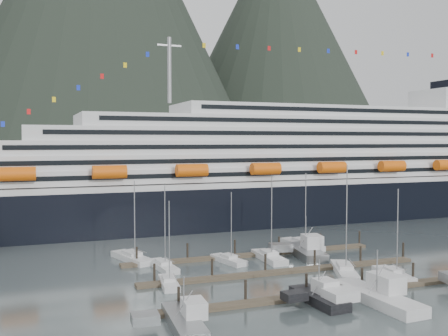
{
  "coord_description": "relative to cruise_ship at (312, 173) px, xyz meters",
  "views": [
    {
      "loc": [
        -43.43,
        -70.52,
        21.06
      ],
      "look_at": [
        -8.24,
        22.0,
        15.87
      ],
      "focal_mm": 42.0,
      "sensor_mm": 36.0,
      "label": 1
    }
  ],
  "objects": [
    {
      "name": "mountains",
      "position": [
        22.46,
        533.6,
        151.36
      ],
      "size": [
        870.0,
        440.0,
        420.0
      ],
      "color": "black",
      "rests_on": "ground"
    },
    {
      "name": "sailboat_f",
      "position": [
        -40.92,
        -42.14,
        -11.63
      ],
      "size": [
        4.23,
        8.51,
        12.67
      ],
      "rotation": [
        0.0,
        0.0,
        1.81
      ],
      "color": "silver",
      "rests_on": "ground"
    },
    {
      "name": "sailboat_d",
      "position": [
        -26.65,
        -55.98,
        -11.59
      ],
      "size": [
        7.33,
        11.87,
        17.77
      ],
      "rotation": [
        0.0,
        0.0,
        1.15
      ],
      "color": "silver",
      "rests_on": "ground"
    },
    {
      "name": "dock_near",
      "position": [
        -34.95,
        -64.89,
        -11.73
      ],
      "size": [
        48.18,
        2.28,
        3.2
      ],
      "color": "#463C2D",
      "rests_on": "ground"
    },
    {
      "name": "sailboat_h",
      "position": [
        -20.84,
        -60.5,
        -11.61
      ],
      "size": [
        3.72,
        9.13,
        14.22
      ],
      "rotation": [
        0.0,
        0.0,
        1.44
      ],
      "color": "silver",
      "rests_on": "ground"
    },
    {
      "name": "sailboat_c",
      "position": [
        -33.54,
        -42.91,
        -11.59
      ],
      "size": [
        3.33,
        10.53,
        15.57
      ],
      "rotation": [
        0.0,
        0.0,
        1.52
      ],
      "color": "silver",
      "rests_on": "ground"
    },
    {
      "name": "sailboat_e",
      "position": [
        -56.29,
        -34.95,
        -11.6
      ],
      "size": [
        5.92,
        11.41,
        14.7
      ],
      "rotation": [
        0.0,
        0.0,
        1.86
      ],
      "color": "silver",
      "rests_on": "ground"
    },
    {
      "name": "dock_mid",
      "position": [
        -34.95,
        -51.89,
        -11.73
      ],
      "size": [
        48.18,
        2.28,
        3.2
      ],
      "color": "#463C2D",
      "rests_on": "ground"
    },
    {
      "name": "sailboat_b",
      "position": [
        -52.58,
        -42.53,
        -11.62
      ],
      "size": [
        3.22,
        9.43,
        14.56
      ],
      "rotation": [
        0.0,
        0.0,
        1.66
      ],
      "color": "silver",
      "rests_on": "ground"
    },
    {
      "name": "trawler_e",
      "position": [
        -26.11,
        -42.45,
        -11.04
      ],
      "size": [
        9.9,
        12.97,
        8.14
      ],
      "rotation": [
        0.0,
        0.0,
        1.4
      ],
      "color": "gray",
      "rests_on": "ground"
    },
    {
      "name": "sailboat_a",
      "position": [
        -54.33,
        -52.61,
        -11.63
      ],
      "size": [
        3.15,
        7.99,
        12.85
      ],
      "rotation": [
        0.0,
        0.0,
        1.45
      ],
      "color": "silver",
      "rests_on": "ground"
    },
    {
      "name": "trawler_c",
      "position": [
        -31.29,
        -69.95,
        -11.08
      ],
      "size": [
        10.66,
        15.13,
        7.67
      ],
      "rotation": [
        0.0,
        0.0,
        1.62
      ],
      "color": "silver",
      "rests_on": "ground"
    },
    {
      "name": "sailboat_g",
      "position": [
        -22.51,
        -34.95,
        -11.6
      ],
      "size": [
        4.22,
        11.63,
        15.2
      ],
      "rotation": [
        0.0,
        0.0,
        1.7
      ],
      "color": "silver",
      "rests_on": "ground"
    },
    {
      "name": "dock_far",
      "position": [
        -34.95,
        -38.89,
        -11.73
      ],
      "size": [
        48.18,
        2.28,
        3.2
      ],
      "color": "#463C2D",
      "rests_on": "ground"
    },
    {
      "name": "cruise_ship",
      "position": [
        0.0,
        0.0,
        0.0
      ],
      "size": [
        210.0,
        30.4,
        50.3
      ],
      "color": "black",
      "rests_on": "ground"
    },
    {
      "name": "ground",
      "position": [
        -30.03,
        -54.94,
        -12.04
      ],
      "size": [
        1600.0,
        1600.0,
        0.0
      ],
      "primitive_type": "plane",
      "color": "#4F5C5D",
      "rests_on": "ground"
    },
    {
      "name": "trawler_b",
      "position": [
        -38.34,
        -67.4,
        -11.21
      ],
      "size": [
        7.54,
        9.89,
        6.28
      ],
      "rotation": [
        0.0,
        0.0,
        1.63
      ],
      "color": "black",
      "rests_on": "ground"
    },
    {
      "name": "trawler_a",
      "position": [
        -57.16,
        -69.49,
        -11.2
      ],
      "size": [
        8.5,
        11.76,
        6.31
      ],
      "rotation": [
        0.0,
        0.0,
        1.5
      ],
      "color": "gray",
      "rests_on": "ground"
    }
  ]
}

